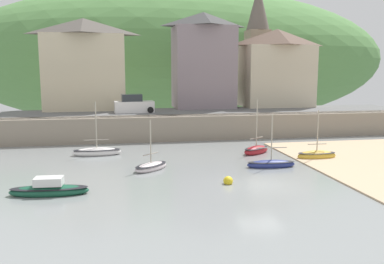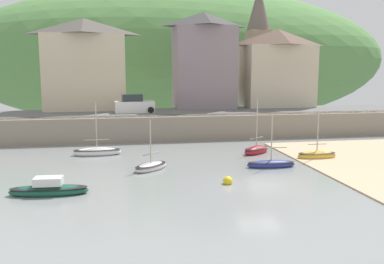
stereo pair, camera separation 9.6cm
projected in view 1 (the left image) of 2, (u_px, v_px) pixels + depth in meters
name	position (u px, v px, depth m)	size (l,w,h in m)	color
ground	(381.00, 247.00, 15.70)	(48.00, 41.00, 0.61)	gray
quay_seawall	(202.00, 125.00, 41.59)	(48.00, 9.40, 2.40)	gray
hillside_backdrop	(177.00, 59.00, 77.64)	(80.00, 44.00, 25.41)	#578B48
waterfront_building_left	(85.00, 64.00, 46.03)	(9.10, 5.72, 10.12)	beige
waterfront_building_centre	(203.00, 60.00, 48.38)	(7.24, 5.66, 11.10)	gray
waterfront_building_right	(277.00, 68.00, 50.14)	(8.56, 5.56, 9.34)	beige
church_with_spire	(257.00, 43.00, 53.34)	(3.00, 3.00, 15.36)	gray
sailboat_blue_trim	(151.00, 167.00, 28.56)	(3.01, 2.96, 3.62)	silver
sailboat_tall_mast	(97.00, 152.00, 33.43)	(3.90, 1.35, 4.52)	white
dinghy_open_wooden	(256.00, 150.00, 34.12)	(3.01, 2.61, 4.64)	#A91E26
sailboat_nearest_shore	(317.00, 155.00, 32.00)	(3.15, 1.17, 4.00)	gold
sailboat_far_left	(271.00, 164.00, 29.29)	(3.56, 1.20, 3.96)	navy
motorboat_with_cabin	(49.00, 190.00, 22.84)	(4.43, 1.57, 1.14)	#185038
parked_car_near_slipway	(134.00, 105.00, 43.23)	(4.21, 2.00, 1.95)	white
mooring_buoy	(228.00, 181.00, 25.00)	(0.59, 0.59, 0.59)	yellow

